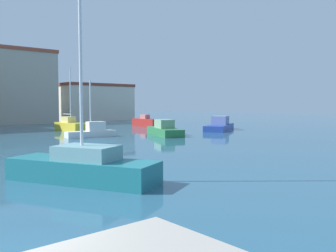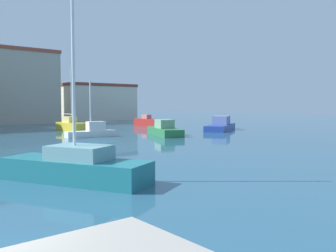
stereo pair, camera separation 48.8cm
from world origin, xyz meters
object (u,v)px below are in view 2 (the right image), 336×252
object	(u,v)px
motorboat_blue_far_left	(221,125)
sailboat_yellow_inner_mooring	(72,125)
sailboat_teal_distant_east	(76,166)
motorboat_green_outer_mooring	(165,130)
sailboat_white_center_channel	(92,131)
motorboat_red_behind_lamppost	(147,122)

from	to	relation	value
motorboat_blue_far_left	sailboat_yellow_inner_mooring	bearing A→B (deg)	144.75
sailboat_teal_distant_east	sailboat_yellow_inner_mooring	size ratio (longest dim) A/B	1.20
sailboat_teal_distant_east	motorboat_blue_far_left	world-z (taller)	sailboat_teal_distant_east
motorboat_green_outer_mooring	sailboat_white_center_channel	bearing A→B (deg)	155.54
motorboat_red_behind_lamppost	sailboat_white_center_channel	distance (m)	15.24
sailboat_white_center_channel	sailboat_yellow_inner_mooring	bearing A→B (deg)	77.94
motorboat_red_behind_lamppost	motorboat_blue_far_left	xyz separation A→B (m)	(2.57, -10.45, -0.04)
motorboat_red_behind_lamppost	sailboat_yellow_inner_mooring	xyz separation A→B (m)	(-10.86, -0.96, 0.03)
motorboat_blue_far_left	sailboat_white_center_channel	bearing A→B (deg)	173.43
motorboat_green_outer_mooring	sailboat_yellow_inner_mooring	xyz separation A→B (m)	(-4.43, 10.52, 0.08)
sailboat_white_center_channel	sailboat_yellow_inner_mooring	world-z (taller)	sailboat_yellow_inner_mooring
sailboat_teal_distant_east	motorboat_red_behind_lamppost	world-z (taller)	sailboat_teal_distant_east
sailboat_teal_distant_east	motorboat_blue_far_left	bearing A→B (deg)	30.78
motorboat_red_behind_lamppost	sailboat_white_center_channel	size ratio (longest dim) A/B	0.81
sailboat_teal_distant_east	motorboat_blue_far_left	size ratio (longest dim) A/B	1.09
motorboat_green_outer_mooring	sailboat_white_center_channel	world-z (taller)	sailboat_white_center_channel
motorboat_red_behind_lamppost	motorboat_green_outer_mooring	distance (m)	13.15
motorboat_green_outer_mooring	motorboat_red_behind_lamppost	bearing A→B (deg)	60.76
motorboat_red_behind_lamppost	sailboat_yellow_inner_mooring	distance (m)	10.90
motorboat_red_behind_lamppost	motorboat_blue_far_left	world-z (taller)	motorboat_blue_far_left
sailboat_yellow_inner_mooring	motorboat_blue_far_left	bearing A→B (deg)	-35.25
motorboat_red_behind_lamppost	sailboat_yellow_inner_mooring	world-z (taller)	sailboat_yellow_inner_mooring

